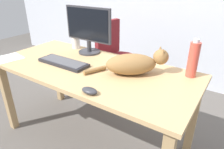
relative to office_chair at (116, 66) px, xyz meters
The scene contains 10 objects.
ground_plane 0.92m from the office_chair, 71.26° to the right, with size 8.00×8.00×0.00m, color #59544F.
desk 0.86m from the office_chair, 71.26° to the right, with size 1.65×0.75×0.72m.
office_chair is the anchor object (origin of this frame).
monitor 0.76m from the office_chair, 85.66° to the right, with size 0.48×0.20×0.42m.
keyboard 0.92m from the office_chair, 87.14° to the right, with size 0.44×0.15×0.03m.
cat 1.01m from the office_chair, 49.27° to the right, with size 0.51×0.40×0.20m.
computer_mouse 1.27m from the office_chair, 64.86° to the right, with size 0.11×0.06×0.04m, color #333338.
paper_sheet 1.21m from the office_chair, 113.58° to the right, with size 0.21×0.30×0.00m, color white.
water_bottle 1.18m from the office_chair, 28.26° to the right, with size 0.07×0.07×0.27m.
spray_bottle 0.66m from the office_chair, 107.45° to the right, with size 0.08×0.08×0.20m.
Camera 1 is at (0.95, -1.13, 1.35)m, focal length 32.62 mm.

